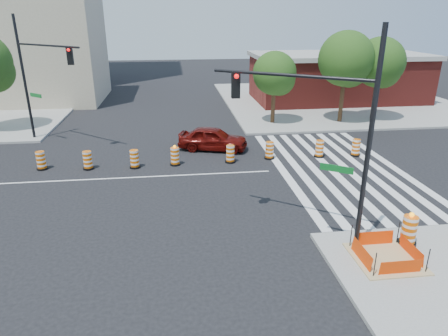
{
  "coord_description": "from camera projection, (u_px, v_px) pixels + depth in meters",
  "views": [
    {
      "loc": [
        2.01,
        -19.9,
        8.0
      ],
      "look_at": [
        4.17,
        -2.84,
        1.4
      ],
      "focal_mm": 32.0,
      "sensor_mm": 36.0,
      "label": 1
    }
  ],
  "objects": [
    {
      "name": "ground",
      "position": [
        139.0,
        177.0,
        21.06
      ],
      "size": [
        120.0,
        120.0,
        0.0
      ],
      "primitive_type": "plane",
      "color": "black",
      "rests_on": "ground"
    },
    {
      "name": "sidewalk_ne",
      "position": [
        335.0,
        100.0,
        39.82
      ],
      "size": [
        22.0,
        22.0,
        0.15
      ],
      "primitive_type": "cube",
      "color": "gray",
      "rests_on": "ground"
    },
    {
      "name": "crosswalk_east",
      "position": [
        337.0,
        168.0,
        22.34
      ],
      "size": [
        6.75,
        13.5,
        0.01
      ],
      "color": "silver",
      "rests_on": "ground"
    },
    {
      "name": "lane_centerline",
      "position": [
        139.0,
        177.0,
        21.06
      ],
      "size": [
        14.0,
        0.12,
        0.01
      ],
      "primitive_type": "cube",
      "color": "silver",
      "rests_on": "ground"
    },
    {
      "name": "excavation_pit",
      "position": [
        386.0,
        257.0,
        13.7
      ],
      "size": [
        2.2,
        2.2,
        0.9
      ],
      "color": "tan",
      "rests_on": "ground"
    },
    {
      "name": "brick_storefront",
      "position": [
        337.0,
        77.0,
        39.02
      ],
      "size": [
        16.5,
        8.5,
        4.6
      ],
      "color": "maroon",
      "rests_on": "ground"
    },
    {
      "name": "beige_midrise",
      "position": [
        24.0,
        49.0,
        38.24
      ],
      "size": [
        14.0,
        10.0,
        10.0
      ],
      "primitive_type": "cube",
      "color": "tan",
      "rests_on": "ground"
    },
    {
      "name": "red_coupe",
      "position": [
        213.0,
        139.0,
        25.13
      ],
      "size": [
        4.63,
        2.91,
        1.47
      ],
      "primitive_type": "imported",
      "rotation": [
        0.0,
        0.0,
        1.28
      ],
      "color": "#550A07",
      "rests_on": "ground"
    },
    {
      "name": "signal_pole_se",
      "position": [
        322.0,
        119.0,
        13.5
      ],
      "size": [
        4.84,
        3.42,
        7.66
      ],
      "rotation": [
        0.0,
        0.0,
        2.53
      ],
      "color": "black",
      "rests_on": "ground"
    },
    {
      "name": "signal_pole_nw",
      "position": [
        37.0,
        69.0,
        24.94
      ],
      "size": [
        4.66,
        4.02,
        7.96
      ],
      "rotation": [
        0.0,
        0.0,
        -0.71
      ],
      "color": "black",
      "rests_on": "ground"
    },
    {
      "name": "pit_drum",
      "position": [
        409.0,
        231.0,
        14.44
      ],
      "size": [
        0.66,
        0.66,
        1.29
      ],
      "color": "black",
      "rests_on": "ground"
    },
    {
      "name": "tree_north_c",
      "position": [
        275.0,
        76.0,
        30.04
      ],
      "size": [
        3.32,
        3.27,
        5.57
      ],
      "color": "#382314",
      "rests_on": "ground"
    },
    {
      "name": "tree_north_d",
      "position": [
        346.0,
        62.0,
        30.0
      ],
      "size": [
        4.13,
        4.13,
        7.02
      ],
      "color": "#382314",
      "rests_on": "ground"
    },
    {
      "name": "tree_north_e",
      "position": [
        380.0,
        65.0,
        30.79
      ],
      "size": [
        3.89,
        3.85,
        6.54
      ],
      "color": "#382314",
      "rests_on": "ground"
    },
    {
      "name": "median_drum_2",
      "position": [
        41.0,
        161.0,
        21.98
      ],
      "size": [
        0.6,
        0.6,
        1.02
      ],
      "color": "black",
      "rests_on": "ground"
    },
    {
      "name": "median_drum_3",
      "position": [
        88.0,
        161.0,
        22.02
      ],
      "size": [
        0.6,
        0.6,
        1.02
      ],
      "color": "black",
      "rests_on": "ground"
    },
    {
      "name": "median_drum_4",
      "position": [
        135.0,
        160.0,
        22.22
      ],
      "size": [
        0.6,
        0.6,
        1.02
      ],
      "color": "black",
      "rests_on": "ground"
    },
    {
      "name": "median_drum_5",
      "position": [
        175.0,
        157.0,
        22.64
      ],
      "size": [
        0.6,
        0.6,
        1.18
      ],
      "color": "black",
      "rests_on": "ground"
    },
    {
      "name": "median_drum_6",
      "position": [
        230.0,
        154.0,
        23.03
      ],
      "size": [
        0.6,
        0.6,
        1.02
      ],
      "color": "black",
      "rests_on": "ground"
    },
    {
      "name": "median_drum_7",
      "position": [
        270.0,
        151.0,
        23.64
      ],
      "size": [
        0.6,
        0.6,
        1.02
      ],
      "color": "black",
      "rests_on": "ground"
    },
    {
      "name": "median_drum_8",
      "position": [
        319.0,
        149.0,
        23.91
      ],
      "size": [
        0.6,
        0.6,
        1.02
      ],
      "color": "black",
      "rests_on": "ground"
    },
    {
      "name": "median_drum_9",
      "position": [
        356.0,
        148.0,
        24.14
      ],
      "size": [
        0.6,
        0.6,
        1.02
      ],
      "color": "black",
      "rests_on": "ground"
    }
  ]
}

